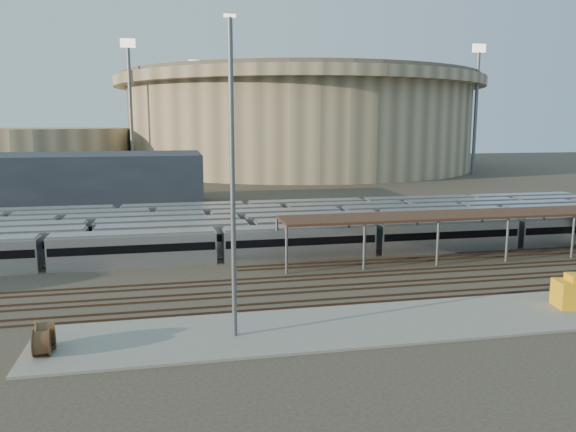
# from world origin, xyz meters

# --- Properties ---
(ground) EXTENTS (420.00, 420.00, 0.00)m
(ground) POSITION_xyz_m (0.00, 0.00, 0.00)
(ground) COLOR #383026
(ground) RESTS_ON ground
(apron) EXTENTS (50.00, 9.00, 0.20)m
(apron) POSITION_xyz_m (-5.00, -15.00, 0.10)
(apron) COLOR gray
(apron) RESTS_ON ground
(subway_trains) EXTENTS (129.22, 23.90, 3.60)m
(subway_trains) POSITION_xyz_m (2.14, 18.50, 1.80)
(subway_trains) COLOR silver
(subway_trains) RESTS_ON ground
(inspection_shed) EXTENTS (60.30, 6.00, 5.30)m
(inspection_shed) POSITION_xyz_m (22.00, 4.00, 4.98)
(inspection_shed) COLOR #5E5D62
(inspection_shed) RESTS_ON ground
(empty_tracks) EXTENTS (170.00, 9.62, 0.18)m
(empty_tracks) POSITION_xyz_m (0.00, -5.00, 0.09)
(empty_tracks) COLOR #4C3323
(empty_tracks) RESTS_ON ground
(stadium) EXTENTS (124.00, 124.00, 32.50)m
(stadium) POSITION_xyz_m (25.00, 140.00, 16.47)
(stadium) COLOR tan
(stadium) RESTS_ON ground
(secondary_arena) EXTENTS (56.00, 56.00, 14.00)m
(secondary_arena) POSITION_xyz_m (-60.00, 130.00, 7.00)
(secondary_arena) COLOR tan
(secondary_arena) RESTS_ON ground
(service_building) EXTENTS (42.00, 20.00, 10.00)m
(service_building) POSITION_xyz_m (-35.00, 55.00, 5.00)
(service_building) COLOR #1E232D
(service_building) RESTS_ON ground
(floodlight_0) EXTENTS (4.00, 1.00, 38.40)m
(floodlight_0) POSITION_xyz_m (-30.00, 110.00, 20.65)
(floodlight_0) COLOR #5E5D62
(floodlight_0) RESTS_ON ground
(floodlight_2) EXTENTS (4.00, 1.00, 38.40)m
(floodlight_2) POSITION_xyz_m (70.00, 100.00, 20.65)
(floodlight_2) COLOR #5E5D62
(floodlight_2) RESTS_ON ground
(floodlight_3) EXTENTS (4.00, 1.00, 38.40)m
(floodlight_3) POSITION_xyz_m (-10.00, 160.00, 20.65)
(floodlight_3) COLOR #5E5D62
(floodlight_3) RESTS_ON ground
(cable_reel_west) EXTENTS (1.65, 2.30, 2.07)m
(cable_reel_west) POSITION_xyz_m (-28.50, -15.23, 1.23)
(cable_reel_west) COLOR brown
(cable_reel_west) RESTS_ON apron
(cable_reel_east) EXTENTS (1.24, 1.97, 1.87)m
(cable_reel_east) POSITION_xyz_m (-28.50, -16.48, 1.14)
(cable_reel_east) COLOR brown
(cable_reel_east) RESTS_ON apron
(yard_light_pole) EXTENTS (0.82, 0.36, 22.75)m
(yard_light_pole) POSITION_xyz_m (-15.35, -15.45, 11.66)
(yard_light_pole) COLOR #5E5D62
(yard_light_pole) RESTS_ON apron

